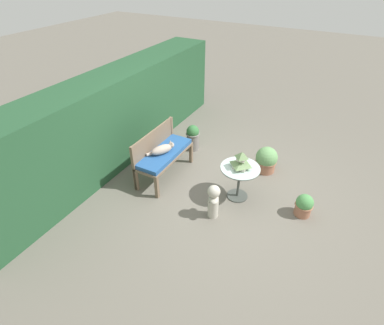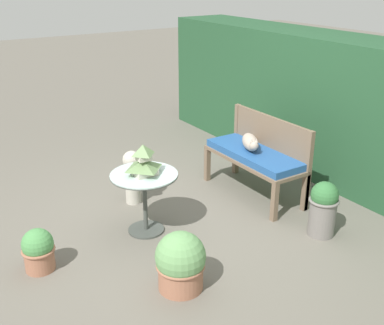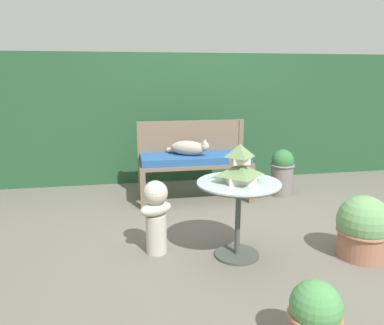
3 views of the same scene
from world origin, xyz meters
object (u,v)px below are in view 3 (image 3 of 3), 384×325
at_px(patio_table, 238,198).
at_px(potted_plant_patio_mid, 282,171).
at_px(garden_bust, 156,214).
at_px(pagoda_birdhouse, 239,166).
at_px(potted_plant_path_edge, 363,228).
at_px(potted_plant_bench_right, 315,316).
at_px(garden_bench, 195,162).
at_px(cat, 189,148).

distance_m(patio_table, potted_plant_patio_mid, 1.78).
height_order(garden_bust, potted_plant_patio_mid, garden_bust).
distance_m(pagoda_birdhouse, potted_plant_patio_mid, 1.83).
relative_size(garden_bust, potted_plant_path_edge, 1.21).
xyz_separation_m(pagoda_birdhouse, potted_plant_bench_right, (0.09, -1.11, -0.56)).
height_order(garden_bench, potted_plant_bench_right, garden_bench).
height_order(potted_plant_path_edge, potted_plant_bench_right, potted_plant_path_edge).
relative_size(garden_bench, potted_plant_path_edge, 2.53).
bearing_deg(potted_plant_bench_right, garden_bench, 93.64).
distance_m(patio_table, potted_plant_path_edge, 1.04).
relative_size(potted_plant_path_edge, potted_plant_patio_mid, 0.90).
bearing_deg(garden_bench, potted_plant_bench_right, -86.36).
distance_m(pagoda_birdhouse, garden_bust, 0.79).
bearing_deg(garden_bench, garden_bust, -114.05).
xyz_separation_m(potted_plant_path_edge, potted_plant_bench_right, (-0.91, -0.91, -0.05)).
bearing_deg(patio_table, cat, 95.72).
relative_size(patio_table, potted_plant_patio_mid, 1.17).
height_order(patio_table, garden_bust, patio_table).
distance_m(patio_table, pagoda_birdhouse, 0.26).
height_order(patio_table, potted_plant_patio_mid, patio_table).
bearing_deg(garden_bench, cat, -177.35).
height_order(garden_bench, cat, cat).
distance_m(pagoda_birdhouse, potted_plant_bench_right, 1.25).
bearing_deg(garden_bust, cat, 40.61).
xyz_separation_m(garden_bust, potted_plant_path_edge, (1.64, -0.38, -0.10)).
height_order(garden_bench, pagoda_birdhouse, pagoda_birdhouse).
bearing_deg(cat, patio_table, -56.44).
bearing_deg(cat, potted_plant_path_edge, -27.56).
bearing_deg(potted_plant_bench_right, pagoda_birdhouse, 94.58).
height_order(pagoda_birdhouse, garden_bust, pagoda_birdhouse).
bearing_deg(pagoda_birdhouse, garden_bust, 164.42).
relative_size(garden_bench, patio_table, 1.95).
bearing_deg(patio_table, potted_plant_bench_right, -85.42).
xyz_separation_m(garden_bench, cat, (-0.07, -0.00, 0.17)).
relative_size(cat, garden_bust, 0.74).
relative_size(garden_bench, cat, 2.84).
height_order(cat, garden_bust, cat).
bearing_deg(pagoda_birdhouse, potted_plant_patio_mid, 54.96).
relative_size(garden_bench, pagoda_birdhouse, 4.26).
bearing_deg(cat, pagoda_birdhouse, -56.44).
xyz_separation_m(cat, garden_bust, (-0.50, -1.28, -0.29)).
xyz_separation_m(patio_table, garden_bust, (-0.65, 0.18, -0.15)).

